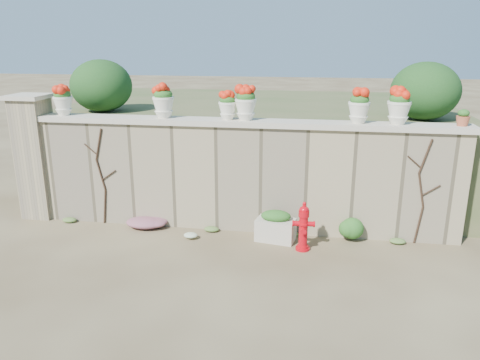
% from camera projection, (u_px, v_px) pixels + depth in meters
% --- Properties ---
extents(ground, '(80.00, 80.00, 0.00)m').
position_uv_depth(ground, '(222.00, 270.00, 7.38)').
color(ground, '#4E3C27').
rests_on(ground, ground).
extents(stone_wall, '(8.00, 0.40, 2.00)m').
position_uv_depth(stone_wall, '(240.00, 178.00, 8.79)').
color(stone_wall, gray).
rests_on(stone_wall, ground).
extents(wall_cap, '(8.10, 0.52, 0.10)m').
position_uv_depth(wall_cap, '(240.00, 123.00, 8.49)').
color(wall_cap, beige).
rests_on(wall_cap, stone_wall).
extents(gate_pillar, '(0.72, 0.72, 2.48)m').
position_uv_depth(gate_pillar, '(36.00, 156.00, 9.36)').
color(gate_pillar, gray).
rests_on(gate_pillar, ground).
extents(raised_fill, '(9.00, 6.00, 2.00)m').
position_uv_depth(raised_fill, '(261.00, 142.00, 11.82)').
color(raised_fill, '#384C23').
rests_on(raised_fill, ground).
extents(back_shrub_left, '(1.30, 1.30, 1.10)m').
position_uv_depth(back_shrub_left, '(101.00, 86.00, 9.98)').
color(back_shrub_left, '#143814').
rests_on(back_shrub_left, raised_fill).
extents(back_shrub_right, '(1.30, 1.30, 1.10)m').
position_uv_depth(back_shrub_right, '(425.00, 91.00, 8.95)').
color(back_shrub_right, '#143814').
rests_on(back_shrub_right, raised_fill).
extents(vine_left, '(0.60, 0.04, 1.91)m').
position_uv_depth(vine_left, '(101.00, 175.00, 9.00)').
color(vine_left, black).
rests_on(vine_left, ground).
extents(vine_right, '(0.60, 0.04, 1.91)m').
position_uv_depth(vine_right, '(422.00, 191.00, 8.09)').
color(vine_right, black).
rests_on(vine_right, ground).
extents(fire_hydrant, '(0.37, 0.27, 0.87)m').
position_uv_depth(fire_hydrant, '(303.00, 226.00, 7.99)').
color(fire_hydrant, '#BC0711').
rests_on(fire_hydrant, ground).
extents(planter_box, '(0.75, 0.52, 0.57)m').
position_uv_depth(planter_box, '(276.00, 227.00, 8.42)').
color(planter_box, beige).
rests_on(planter_box, ground).
extents(green_shrub, '(0.60, 0.54, 0.57)m').
position_uv_depth(green_shrub, '(350.00, 227.00, 8.36)').
color(green_shrub, '#1E5119').
rests_on(green_shrub, ground).
extents(magenta_clump, '(0.94, 0.63, 0.25)m').
position_uv_depth(magenta_clump, '(145.00, 222.00, 9.01)').
color(magenta_clump, '#B5247D').
rests_on(magenta_clump, ground).
extents(white_flowers, '(0.44, 0.35, 0.16)m').
position_uv_depth(white_flowers, '(194.00, 236.00, 8.49)').
color(white_flowers, white).
rests_on(white_flowers, ground).
extents(urn_pot_0, '(0.36, 0.36, 0.57)m').
position_uv_depth(urn_pot_0, '(63.00, 100.00, 8.93)').
color(urn_pot_0, silver).
rests_on(urn_pot_0, wall_cap).
extents(urn_pot_1, '(0.40, 0.40, 0.62)m').
position_uv_depth(urn_pot_1, '(163.00, 101.00, 8.61)').
color(urn_pot_1, silver).
rests_on(urn_pot_1, wall_cap).
extents(urn_pot_2, '(0.33, 0.33, 0.51)m').
position_uv_depth(urn_pot_2, '(228.00, 106.00, 8.44)').
color(urn_pot_2, silver).
rests_on(urn_pot_2, wall_cap).
extents(urn_pot_3, '(0.39, 0.39, 0.61)m').
position_uv_depth(urn_pot_3, '(246.00, 103.00, 8.37)').
color(urn_pot_3, silver).
rests_on(urn_pot_3, wall_cap).
extents(urn_pot_4, '(0.38, 0.38, 0.59)m').
position_uv_depth(urn_pot_4, '(359.00, 106.00, 8.07)').
color(urn_pot_4, silver).
rests_on(urn_pot_4, wall_cap).
extents(urn_pot_5, '(0.40, 0.40, 0.63)m').
position_uv_depth(urn_pot_5, '(399.00, 106.00, 7.96)').
color(urn_pot_5, silver).
rests_on(urn_pot_5, wall_cap).
extents(terracotta_pot, '(0.23, 0.23, 0.27)m').
position_uv_depth(terracotta_pot, '(463.00, 118.00, 7.85)').
color(terracotta_pot, '#A85033').
rests_on(terracotta_pot, wall_cap).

